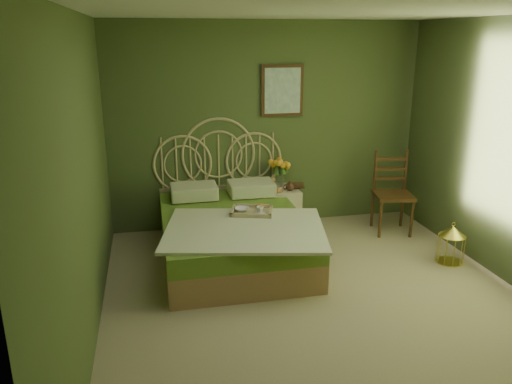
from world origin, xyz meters
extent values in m
plane|color=tan|center=(0.00, 0.00, 0.00)|extent=(4.50, 4.50, 0.00)
plane|color=silver|center=(0.00, 0.00, 2.60)|extent=(4.50, 4.50, 0.00)
plane|color=#485A2F|center=(0.00, 2.25, 1.30)|extent=(4.00, 0.00, 4.00)
plane|color=#485A2F|center=(-2.00, 0.00, 1.30)|extent=(0.00, 4.50, 4.50)
cube|color=#37230F|center=(0.19, 2.23, 1.75)|extent=(0.54, 0.03, 0.64)
cube|color=silver|center=(0.19, 2.21, 1.75)|extent=(0.46, 0.01, 0.56)
cube|color=#A37E51|center=(-0.63, 1.20, 0.15)|extent=(1.52, 2.03, 0.30)
cube|color=olive|center=(-0.63, 1.20, 0.41)|extent=(1.52, 2.03, 0.20)
cube|color=beige|center=(-0.58, 0.74, 0.52)|extent=(1.82, 1.53, 0.03)
cube|color=beige|center=(-0.99, 1.91, 0.60)|extent=(0.56, 0.41, 0.16)
cube|color=beige|center=(-0.28, 1.91, 0.60)|extent=(0.56, 0.41, 0.16)
cube|color=tan|center=(-0.42, 1.18, 0.53)|extent=(0.53, 0.46, 0.04)
ellipsoid|color=#B77A38|center=(-0.30, 1.27, 0.58)|extent=(0.12, 0.07, 0.05)
cube|color=beige|center=(0.09, 1.98, 0.27)|extent=(0.50, 0.50, 0.55)
cylinder|color=silver|center=(0.14, 2.09, 0.64)|extent=(0.10, 0.10, 0.18)
ellipsoid|color=#A37E51|center=(-0.05, 2.07, 0.60)|extent=(0.21, 0.11, 0.10)
sphere|color=#CE8250|center=(-0.01, 1.83, 0.58)|extent=(0.07, 0.07, 0.07)
sphere|color=#CE8250|center=(0.06, 1.81, 0.58)|extent=(0.07, 0.07, 0.07)
cube|color=#37230F|center=(1.48, 1.58, 0.49)|extent=(0.53, 0.53, 0.04)
cylinder|color=#37230F|center=(1.29, 1.38, 0.24)|extent=(0.04, 0.04, 0.49)
cylinder|color=#37230F|center=(1.68, 1.38, 0.24)|extent=(0.04, 0.04, 0.49)
cylinder|color=#37230F|center=(1.29, 1.77, 0.24)|extent=(0.04, 0.04, 0.49)
cylinder|color=#37230F|center=(1.68, 1.77, 0.24)|extent=(0.04, 0.04, 0.49)
cube|color=#37230F|center=(1.48, 1.77, 0.76)|extent=(0.39, 0.11, 0.54)
cylinder|color=gold|center=(1.70, 0.60, 0.01)|extent=(0.28, 0.28, 0.01)
cylinder|color=gold|center=(1.70, 0.60, 0.16)|extent=(0.28, 0.28, 0.31)
cone|color=gold|center=(1.70, 0.60, 0.37)|extent=(0.28, 0.28, 0.11)
imported|color=#381E0F|center=(0.27, 2.00, 0.56)|extent=(0.18, 0.23, 0.02)
imported|color=#472819|center=(0.27, 2.00, 0.58)|extent=(0.21, 0.25, 0.02)
imported|color=white|center=(-0.52, 1.23, 0.57)|extent=(0.20, 0.20, 0.04)
imported|color=white|center=(-0.34, 1.12, 0.59)|extent=(0.09, 0.09, 0.07)
camera|label=1|loc=(-1.46, -3.90, 2.40)|focal=35.00mm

